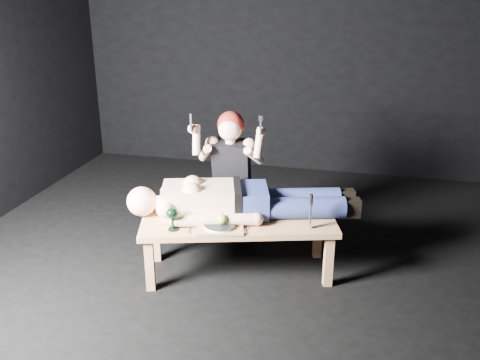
% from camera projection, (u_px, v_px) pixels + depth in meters
% --- Properties ---
extents(ground, '(5.00, 5.00, 0.00)m').
position_uv_depth(ground, '(243.00, 270.00, 4.17)').
color(ground, black).
rests_on(ground, ground).
extents(back_wall, '(5.00, 0.00, 5.00)m').
position_uv_depth(back_wall, '(295.00, 41.00, 5.91)').
color(back_wall, black).
rests_on(back_wall, ground).
extents(table, '(1.55, 0.93, 0.45)m').
position_uv_depth(table, '(238.00, 246.00, 4.07)').
color(table, tan).
rests_on(table, ground).
extents(lying_man, '(1.67, 0.92, 0.29)m').
position_uv_depth(lying_man, '(244.00, 196.00, 4.04)').
color(lying_man, '#F8C199').
rests_on(lying_man, table).
extents(kneeling_woman, '(0.70, 0.77, 1.21)m').
position_uv_depth(kneeling_woman, '(233.00, 176.00, 4.42)').
color(kneeling_woman, black).
rests_on(kneeling_woman, ground).
extents(serving_tray, '(0.39, 0.33, 0.02)m').
position_uv_depth(serving_tray, '(220.00, 228.00, 3.84)').
color(serving_tray, '#AB8551').
rests_on(serving_tray, table).
extents(plate, '(0.28, 0.28, 0.02)m').
position_uv_depth(plate, '(220.00, 225.00, 3.83)').
color(plate, white).
rests_on(plate, serving_tray).
extents(apple, '(0.07, 0.07, 0.07)m').
position_uv_depth(apple, '(222.00, 219.00, 3.82)').
color(apple, '#5AA725').
rests_on(apple, plate).
extents(goblet, '(0.10, 0.10, 0.17)m').
position_uv_depth(goblet, '(172.00, 219.00, 3.79)').
color(goblet, black).
rests_on(goblet, table).
extents(fork_flat, '(0.06, 0.15, 0.01)m').
position_uv_depth(fork_flat, '(189.00, 229.00, 3.84)').
color(fork_flat, '#B2B2B7').
rests_on(fork_flat, table).
extents(knife_flat, '(0.05, 0.15, 0.01)m').
position_uv_depth(knife_flat, '(245.00, 229.00, 3.84)').
color(knife_flat, '#B2B2B7').
rests_on(knife_flat, table).
extents(spoon_flat, '(0.15, 0.07, 0.01)m').
position_uv_depth(spoon_flat, '(240.00, 226.00, 3.88)').
color(spoon_flat, '#B2B2B7').
rests_on(spoon_flat, table).
extents(carving_knife, '(0.04, 0.05, 0.27)m').
position_uv_depth(carving_knife, '(310.00, 211.00, 3.80)').
color(carving_knife, '#B2B2B7').
rests_on(carving_knife, table).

